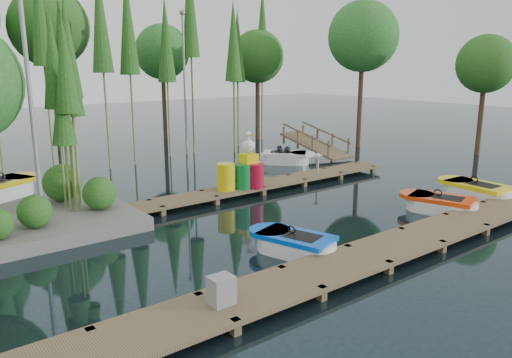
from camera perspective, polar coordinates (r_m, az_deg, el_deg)
ground_plane at (r=15.43m, az=-0.34°, el=-4.58°), size 90.00×90.00×0.00m
near_dock at (r=12.29m, az=12.63°, el=-8.53°), size 18.00×1.50×0.50m
far_dock at (r=17.87m, az=-2.65°, el=-1.32°), size 15.00×1.20×0.50m
tree_screen at (r=23.35m, az=-21.33°, el=15.81°), size 34.42×18.53×10.31m
lamp_island at (r=14.59m, az=-24.58°, el=10.25°), size 0.30×0.30×7.25m
lamp_rear at (r=26.10m, az=-8.20°, el=12.12°), size 0.30×0.30×7.25m
ramp at (r=25.85m, az=6.83°, el=3.97°), size 1.50×3.94×1.49m
boat_blue at (r=12.71m, az=4.37°, el=-7.49°), size 1.75×2.62×0.81m
boat_red at (r=17.09m, az=20.26°, el=-2.80°), size 1.82×2.70×0.84m
boat_yellow_near at (r=19.19m, az=23.82°, el=-1.34°), size 1.34×2.76×0.91m
boat_white_far at (r=23.76m, az=3.39°, el=2.45°), size 2.63×2.67×1.22m
utility_cabinet at (r=9.55m, az=-3.99°, el=-12.56°), size 0.45×0.38×0.55m
yellow_barrel at (r=17.58m, az=-3.45°, el=0.25°), size 0.63×0.63×0.95m
drum_cluster at (r=17.97m, az=-0.68°, el=0.94°), size 1.17×1.07×2.02m
seagull_post at (r=20.38m, az=7.07°, el=2.21°), size 0.51×0.28×0.82m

